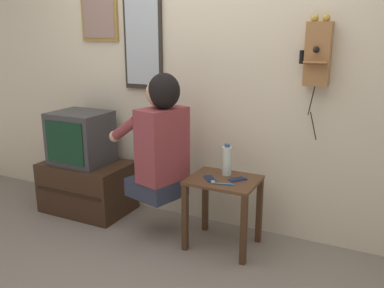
# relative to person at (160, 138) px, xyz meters

# --- Properties ---
(wall_back) EXTENTS (6.80, 0.05, 2.55)m
(wall_back) POSITION_rel_person_xyz_m (0.15, 0.46, 0.48)
(wall_back) COLOR beige
(wall_back) RESTS_ON ground_plane
(side_table) EXTENTS (0.49, 0.40, 0.53)m
(side_table) POSITION_rel_person_xyz_m (0.48, 0.07, -0.39)
(side_table) COLOR #51331E
(side_table) RESTS_ON ground_plane
(person) EXTENTS (0.60, 0.49, 0.94)m
(person) POSITION_rel_person_xyz_m (0.00, 0.00, 0.00)
(person) COLOR #2D3347
(person) RESTS_ON ground_plane
(tv_stand) EXTENTS (0.76, 0.50, 0.44)m
(tv_stand) POSITION_rel_person_xyz_m (-0.85, 0.14, -0.57)
(tv_stand) COLOR #382316
(tv_stand) RESTS_ON ground_plane
(television) EXTENTS (0.47, 0.40, 0.45)m
(television) POSITION_rel_person_xyz_m (-0.87, 0.13, -0.12)
(television) COLOR #38383A
(television) RESTS_ON tv_stand
(wall_phone_antique) EXTENTS (0.20, 0.18, 0.84)m
(wall_phone_antique) POSITION_rel_person_xyz_m (1.02, 0.37, 0.62)
(wall_phone_antique) COLOR #9E6B3D
(framed_picture) EXTENTS (0.37, 0.03, 0.37)m
(framed_picture) POSITION_rel_person_xyz_m (-0.83, 0.42, 0.87)
(framed_picture) COLOR olive
(wall_mirror) EXTENTS (0.36, 0.03, 0.77)m
(wall_mirror) POSITION_rel_person_xyz_m (-0.39, 0.41, 0.68)
(wall_mirror) COLOR #2D2823
(cell_phone_held) EXTENTS (0.12, 0.13, 0.01)m
(cell_phone_held) POSITION_rel_person_xyz_m (0.39, 0.02, -0.26)
(cell_phone_held) COLOR navy
(cell_phone_held) RESTS_ON side_table
(cell_phone_spare) EXTENTS (0.12, 0.13, 0.01)m
(cell_phone_spare) POSITION_rel_person_xyz_m (0.58, 0.09, -0.26)
(cell_phone_spare) COLOR navy
(cell_phone_spare) RESTS_ON side_table
(water_bottle) EXTENTS (0.07, 0.07, 0.24)m
(water_bottle) POSITION_rel_person_xyz_m (0.47, 0.16, -0.15)
(water_bottle) COLOR silver
(water_bottle) RESTS_ON side_table
(toothbrush) EXTENTS (0.16, 0.05, 0.02)m
(toothbrush) POSITION_rel_person_xyz_m (0.51, -0.04, -0.26)
(toothbrush) COLOR #338CD8
(toothbrush) RESTS_ON side_table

